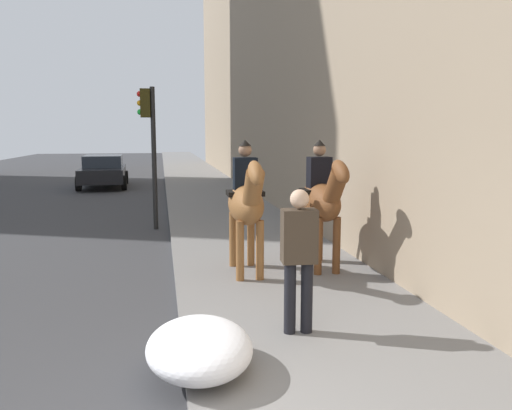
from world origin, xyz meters
TOP-DOWN VIEW (x-y plane):
  - mounted_horse_near at (4.85, -1.19)m, footprint 2.15×0.61m
  - mounted_horse_far at (4.96, -2.50)m, footprint 2.15×0.60m
  - pedestrian_greeting at (2.26, -1.36)m, footprint 0.29×0.42m
  - car_near_lane at (20.60, 2.75)m, footprint 4.61×2.21m
  - traffic_light_near_curb at (9.79, 0.43)m, footprint 0.20×0.44m
  - snow_pile_near at (1.50, -0.15)m, footprint 1.36×1.05m

SIDE VIEW (x-z plane):
  - snow_pile_near at x=1.50m, z-range 0.12..0.59m
  - car_near_lane at x=20.60m, z-range 0.04..1.48m
  - pedestrian_greeting at x=2.26m, z-range 0.25..1.95m
  - mounted_horse_far at x=4.96m, z-range 0.22..2.43m
  - mounted_horse_near at x=4.85m, z-range 0.22..2.44m
  - traffic_light_near_curb at x=9.79m, z-range 0.62..4.21m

